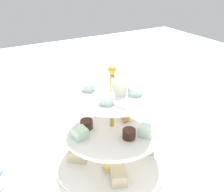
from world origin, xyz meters
The scene contains 5 objects.
ground_plane centered at (0.00, 0.00, 0.00)m, with size 2.40×2.40×0.00m, color white.
tiered_serving_stand centered at (0.00, 0.00, 0.08)m, with size 0.30×0.30×0.26m.
water_glass_tall_right centered at (-0.24, 0.13, 0.06)m, with size 0.07×0.07×0.12m, color silver.
butter_knife_left centered at (0.11, 0.31, 0.00)m, with size 0.17×0.01×0.00m, color silver.
butter_knife_right centered at (-0.27, -0.18, 0.00)m, with size 0.17×0.01×0.00m, color silver.
Camera 1 is at (0.45, -0.25, 0.45)m, focal length 40.32 mm.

